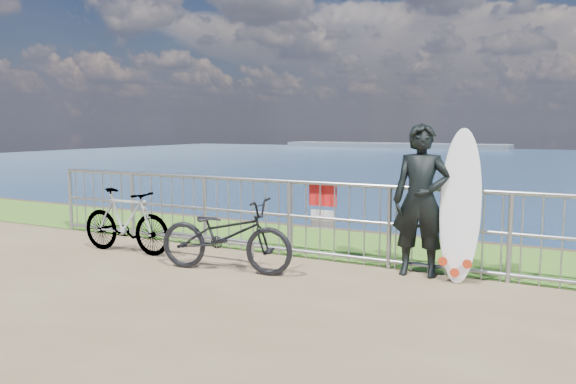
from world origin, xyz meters
The scene contains 8 objects.
grass_strip centered at (0.00, 2.70, 0.01)m, with size 120.00×120.00×0.00m, color #3C7520.
seascape centered at (-43.75, 147.49, -4.03)m, with size 260.00×260.00×5.00m.
railing centered at (0.02, 1.60, 0.58)m, with size 10.06×0.10×1.13m.
surfer centered at (1.45, 1.45, 0.96)m, with size 0.70×0.46×1.93m, color black.
surfboard centered at (1.94, 1.44, 0.87)m, with size 0.54×0.49×1.89m.
bicycle_near centered at (-0.84, 0.46, 0.48)m, with size 0.64×1.84×0.97m, color black.
bicycle_far centered at (-2.78, 0.67, 0.48)m, with size 0.46×1.61×0.97m, color black.
bike_rack centered at (-1.42, 0.88, 0.29)m, with size 1.66×0.05×0.35m.
Camera 1 is at (3.22, -5.52, 1.90)m, focal length 35.00 mm.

